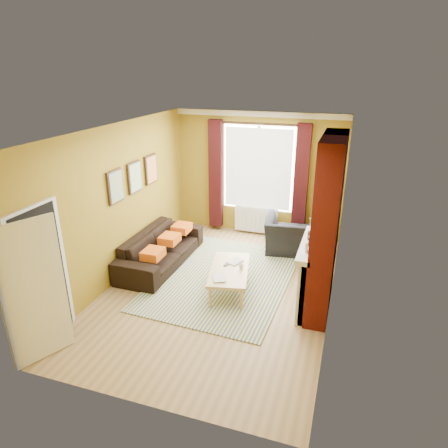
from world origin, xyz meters
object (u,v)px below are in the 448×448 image
Objects in this scene: coffee_table at (229,271)px; armchair at (293,235)px; sofa at (161,248)px; floor_lamp at (327,188)px; wicker_stool at (287,235)px.

armchair is at bearing 55.69° from coffee_table.
sofa is 1.64× the size of coffee_table.
coffee_table is at bearing -120.00° from floor_lamp.
wicker_stool is (-0.18, 0.34, -0.17)m from armchair.
wicker_stool is 1.35m from floor_lamp.
coffee_table reaches higher than wicker_stool.
coffee_table is 2.36m from wicker_stool.
sofa is 1.94× the size of armchair.
sofa reaches higher than coffee_table.
coffee_table is (-0.81, -1.93, 0.00)m from armchair.
armchair is at bearing -59.21° from sofa.
sofa is at bearing 22.43° from armchair.
armchair reaches higher than sofa.
armchair is 1.19m from floor_lamp.
floor_lamp is (2.97, 1.83, 0.99)m from sofa.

